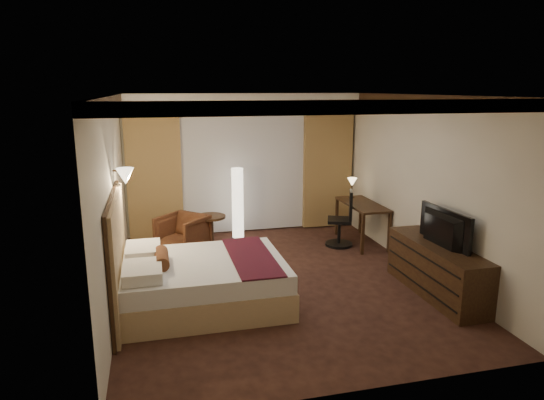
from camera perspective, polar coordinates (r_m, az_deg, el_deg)
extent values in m
cube|color=black|center=(7.27, 0.77, -9.56)|extent=(4.50, 5.50, 0.01)
cube|color=white|center=(6.71, 0.84, 12.23)|extent=(4.50, 5.50, 0.01)
cube|color=beige|center=(9.51, -3.42, 4.28)|extent=(4.50, 0.02, 2.70)
cube|color=beige|center=(6.67, -18.23, -0.13)|extent=(0.02, 5.50, 2.70)
cube|color=beige|center=(7.74, 17.14, 1.70)|extent=(0.02, 5.50, 2.70)
cube|color=white|center=(9.15, -3.24, 11.80)|extent=(4.50, 0.50, 0.20)
cube|color=silver|center=(9.45, -3.32, 3.61)|extent=(2.48, 0.04, 2.45)
cube|color=#AE874F|center=(9.23, -13.69, 3.04)|extent=(1.00, 0.14, 2.45)
cube|color=#AE874F|center=(9.84, 6.54, 3.93)|extent=(1.00, 0.14, 2.45)
imported|color=#502618|center=(8.49, -10.48, -3.77)|extent=(0.99, 0.99, 0.74)
imported|color=black|center=(6.88, 18.98, -2.56)|extent=(0.66, 1.09, 0.14)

